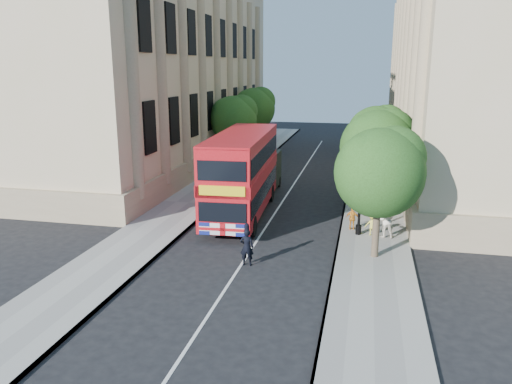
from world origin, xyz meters
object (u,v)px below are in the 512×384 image
Objects in this scene: woman_pedestrian at (386,220)px; police_constable at (247,247)px; box_van at (263,173)px; double_decker_bus at (242,172)px; lamp_post at (360,190)px.

police_constable is at bearing 35.08° from woman_pedestrian.
box_van is at bearing -84.46° from police_constable.
double_decker_bus is 7.87m from police_constable.
double_decker_bus is 5.78× the size of woman_pedestrian.
woman_pedestrian is (6.09, 4.87, 0.19)m from police_constable.
police_constable is (2.05, -13.31, -0.48)m from box_van.
woman_pedestrian is at bearing -5.98° from lamp_post.
lamp_post is 7.10m from police_constable.
double_decker_bus is 2.20× the size of box_van.
double_decker_bus is at bearing 160.83° from lamp_post.
double_decker_bus is at bearing -20.65° from woman_pedestrian.
woman_pedestrian is at bearing -20.36° from double_decker_bus.
double_decker_bus reaches higher than police_constable.
lamp_post reaches higher than police_constable.
box_van is at bearing 129.31° from lamp_post.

